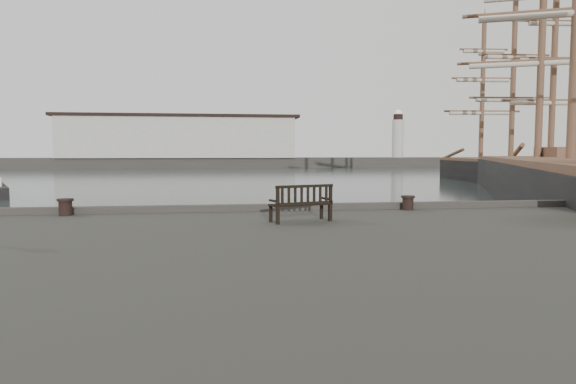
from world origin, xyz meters
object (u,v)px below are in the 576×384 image
(bench, at_px, (301,210))
(tall_ship_main, at_px, (569,190))
(bollard_left, at_px, (65,207))
(bollard_right, at_px, (408,203))
(tall_ship_far, at_px, (510,176))

(bench, bearing_deg, tall_ship_main, 23.83)
(tall_ship_main, bearing_deg, bollard_left, -124.20)
(bollard_left, relative_size, tall_ship_main, 0.01)
(bollard_left, relative_size, bollard_right, 1.07)
(bench, bearing_deg, bollard_right, 12.87)
(bench, xyz_separation_m, tall_ship_main, (19.82, 17.46, -1.05))
(bollard_left, xyz_separation_m, tall_ship_main, (25.58, 15.49, -1.00))
(tall_ship_main, height_order, tall_ship_far, tall_ship_main)
(bench, distance_m, tall_ship_main, 26.43)
(bollard_left, distance_m, tall_ship_far, 47.43)
(tall_ship_main, relative_size, tall_ship_far, 1.59)
(bollard_left, xyz_separation_m, bollard_right, (9.11, 0.00, -0.01))
(bollard_right, relative_size, tall_ship_main, 0.01)
(tall_ship_main, bearing_deg, bench, -114.02)
(tall_ship_far, bearing_deg, bench, -121.81)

